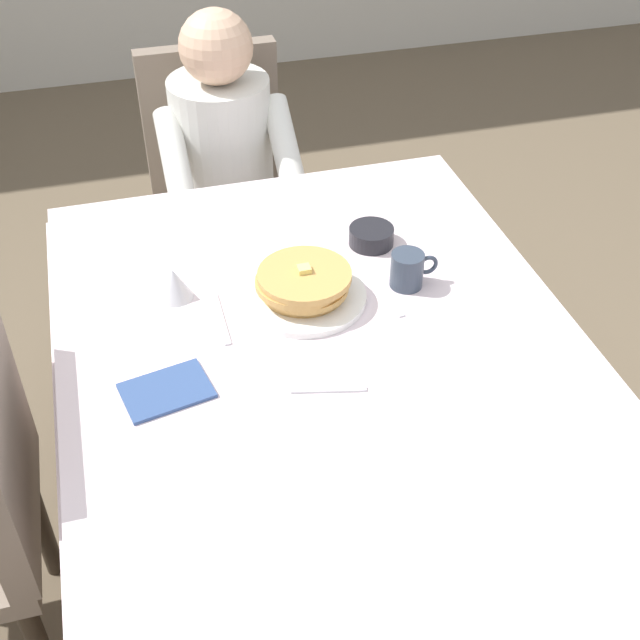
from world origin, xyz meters
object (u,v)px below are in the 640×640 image
Objects in this scene: cup_coffee at (408,270)px; knife_right_of_plate at (385,290)px; spoon_near_edge at (329,390)px; breakfast_stack at (302,283)px; diner_person at (226,161)px; fork_left_of_plate at (221,319)px; bowl_butter at (371,236)px; plate_breakfast at (302,297)px; syrup_pitcher at (174,284)px; chair_diner at (220,176)px; dining_table_main at (328,387)px.

knife_right_of_plate is at bearing -169.98° from cup_coffee.
cup_coffee reaches higher than spoon_near_edge.
cup_coffee is at bearing -2.14° from breakfast_stack.
fork_left_of_plate is at bearing 79.07° from diner_person.
knife_right_of_plate is (0.38, -0.00, 0.00)m from fork_left_of_plate.
bowl_butter is at bearing -64.60° from fork_left_of_plate.
diner_person reaches higher than breakfast_stack.
diner_person is 4.00× the size of plate_breakfast.
spoon_near_edge is at bearing 90.24° from diner_person.
knife_right_of_plate is (0.46, -0.11, -0.04)m from syrup_pitcher.
breakfast_stack is at bearing 91.66° from chair_diner.
bowl_butter is 0.55× the size of knife_right_of_plate.
diner_person is at bearing 91.88° from dining_table_main.
plate_breakfast is 0.19m from knife_right_of_plate.
cup_coffee is at bearing 105.64° from chair_diner.
diner_person is (-0.00, -0.16, 0.14)m from chair_diner.
chair_diner reaches higher than syrup_pitcher.
dining_table_main is at bearing -88.70° from plate_breakfast.
fork_left_of_plate is at bearing -174.24° from breakfast_stack.
breakfast_stack is 1.87× the size of cup_coffee.
plate_breakfast is 1.33× the size of breakfast_stack.
fork_left_of_plate is at bearing -173.99° from plate_breakfast.
plate_breakfast reaches higher than knife_right_of_plate.
bowl_butter is (0.25, -0.80, 0.23)m from chair_diner.
diner_person is at bearing 91.97° from breakfast_stack.
diner_person reaches higher than knife_right_of_plate.
cup_coffee reaches higher than knife_right_of_plate.
dining_table_main is 0.24m from breakfast_stack.
diner_person is 7.47× the size of spoon_near_edge.
breakfast_stack is at bearing -17.85° from syrup_pitcher.
cup_coffee is (0.25, -0.01, 0.03)m from plate_breakfast.
dining_table_main is at bearing 91.63° from chair_diner.
cup_coffee is 0.07m from knife_right_of_plate.
cup_coffee is 1.03× the size of bowl_butter.
knife_right_of_plate is at bearing -12.99° from syrup_pitcher.
knife_right_of_plate is (0.19, -0.02, -0.05)m from breakfast_stack.
syrup_pitcher reaches higher than bowl_butter.
diner_person is 9.91× the size of cup_coffee.
chair_diner is 3.32× the size of plate_breakfast.
cup_coffee is 0.44m from fork_left_of_plate.
bowl_butter is at bearing 38.08° from plate_breakfast.
diner_person is at bearing 71.43° from syrup_pitcher.
dining_table_main is 1.01m from diner_person.
diner_person reaches higher than chair_diner.
diner_person is 1.11m from spoon_near_edge.
cup_coffee is (0.24, 0.19, 0.13)m from dining_table_main.
dining_table_main is at bearing -120.11° from bowl_butter.
syrup_pitcher is (-0.24, -0.88, 0.25)m from chair_diner.
bowl_butter is at bearing 111.09° from diner_person.
breakfast_stack is (-0.01, 0.20, 0.14)m from dining_table_main.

